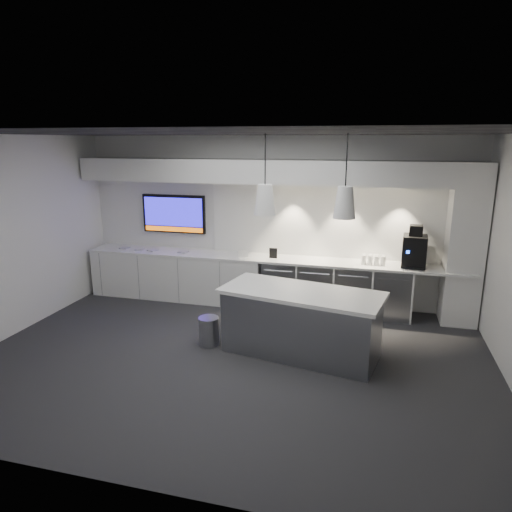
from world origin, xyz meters
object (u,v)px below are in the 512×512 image
(island, at_px, (301,322))
(bin, at_px, (209,331))
(wall_tv, at_px, (174,214))
(coffee_machine, at_px, (414,250))

(island, distance_m, bin, 1.37)
(wall_tv, height_order, bin, wall_tv)
(wall_tv, height_order, island, wall_tv)
(island, bearing_deg, bin, -166.75)
(island, xyz_separation_m, bin, (-1.34, -0.05, -0.26))
(island, bearing_deg, wall_tv, 154.84)
(wall_tv, relative_size, bin, 2.98)
(island, bearing_deg, coffee_machine, 60.01)
(bin, relative_size, coffee_machine, 0.61)
(coffee_machine, bearing_deg, island, -127.12)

